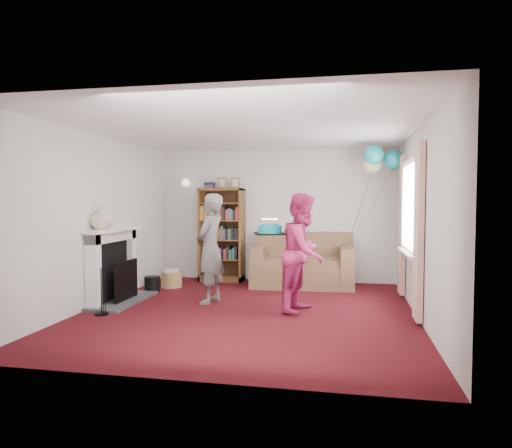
% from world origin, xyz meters
% --- Properties ---
extents(ground, '(5.00, 5.00, 0.00)m').
position_xyz_m(ground, '(0.00, 0.00, 0.00)').
color(ground, '#340807').
rests_on(ground, ground).
extents(wall_back, '(4.50, 0.02, 2.50)m').
position_xyz_m(wall_back, '(0.00, 2.51, 1.25)').
color(wall_back, silver).
rests_on(wall_back, ground).
extents(wall_left, '(0.02, 5.00, 2.50)m').
position_xyz_m(wall_left, '(-2.26, 0.00, 1.25)').
color(wall_left, silver).
rests_on(wall_left, ground).
extents(wall_right, '(0.02, 5.00, 2.50)m').
position_xyz_m(wall_right, '(2.26, 0.00, 1.25)').
color(wall_right, silver).
rests_on(wall_right, ground).
extents(ceiling, '(4.50, 5.00, 0.01)m').
position_xyz_m(ceiling, '(0.00, 0.00, 2.50)').
color(ceiling, white).
rests_on(ceiling, wall_back).
extents(fireplace, '(0.55, 1.80, 1.12)m').
position_xyz_m(fireplace, '(-2.09, 0.19, 0.51)').
color(fireplace, '#3F3F42').
rests_on(fireplace, ground).
extents(window_bay, '(0.14, 2.02, 2.20)m').
position_xyz_m(window_bay, '(2.21, 0.60, 1.20)').
color(window_bay, white).
rests_on(window_bay, ground).
extents(wall_sconce, '(0.16, 0.23, 0.16)m').
position_xyz_m(wall_sconce, '(-1.75, 2.36, 1.88)').
color(wall_sconce, gold).
rests_on(wall_sconce, ground).
extents(bookcase, '(0.83, 0.42, 1.97)m').
position_xyz_m(bookcase, '(-1.01, 2.30, 0.87)').
color(bookcase, '#472B14').
rests_on(bookcase, ground).
extents(sofa, '(1.80, 0.95, 0.95)m').
position_xyz_m(sofa, '(0.56, 2.07, 0.35)').
color(sofa, brown).
rests_on(sofa, ground).
extents(wicker_basket, '(0.36, 0.36, 0.33)m').
position_xyz_m(wicker_basket, '(-1.71, 1.47, 0.15)').
color(wicker_basket, olive).
rests_on(wicker_basket, ground).
extents(person_striped, '(0.48, 0.65, 1.64)m').
position_xyz_m(person_striped, '(-0.68, 0.41, 0.82)').
color(person_striped, black).
rests_on(person_striped, ground).
extents(person_magenta, '(0.81, 0.93, 1.64)m').
position_xyz_m(person_magenta, '(0.74, 0.17, 0.82)').
color(person_magenta, '#BB2560').
rests_on(person_magenta, ground).
extents(birthday_cake, '(0.39, 0.39, 0.22)m').
position_xyz_m(birthday_cake, '(0.28, 0.09, 1.14)').
color(birthday_cake, black).
rests_on(birthday_cake, ground).
extents(balloons, '(0.92, 0.71, 1.76)m').
position_xyz_m(balloons, '(1.86, 1.76, 2.22)').
color(balloons, '#3F3F3F').
rests_on(balloons, ground).
extents(mantel_vase, '(0.34, 0.34, 0.34)m').
position_xyz_m(mantel_vase, '(-2.12, -0.15, 1.29)').
color(mantel_vase, beige).
rests_on(mantel_vase, fireplace).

